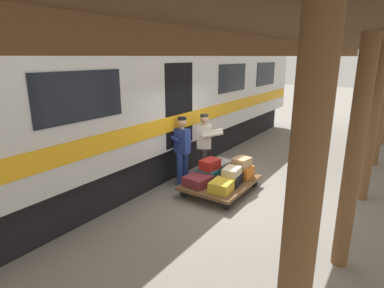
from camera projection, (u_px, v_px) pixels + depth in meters
ground_plane at (244, 197)px, 7.21m from camera, size 60.00×60.00×0.00m
platform_canopy at (375, 47)px, 5.18m from camera, size 3.20×20.23×3.56m
train_car at (134, 96)px, 8.42m from camera, size 3.02×16.06×4.00m
luggage_cart at (220, 183)px, 7.42m from camera, size 1.35×1.80×0.27m
suitcase_black_hardshell at (232, 179)px, 7.21m from camera, size 0.45×0.62×0.22m
suitcase_yellow_case at (222, 186)px, 6.82m from camera, size 0.47×0.56×0.23m
suitcase_orange_carryall at (241, 172)px, 7.60m from camera, size 0.50×0.46×0.28m
suitcase_burgundy_valise at (198, 181)px, 7.14m from camera, size 0.58×0.61×0.21m
suitcase_gray_aluminum at (219, 167)px, 7.93m from camera, size 0.50×0.64×0.29m
suitcase_teal_softside at (209, 173)px, 7.53m from camera, size 0.50×0.57×0.25m
suitcase_red_plastic at (210, 164)px, 7.42m from camera, size 0.38×0.50×0.24m
suitcase_cream_canvas at (232, 171)px, 7.15m from camera, size 0.37×0.48×0.18m
suitcase_tan_vintage at (242, 162)px, 7.51m from camera, size 0.39×0.44×0.22m
porter_in_overalls at (182, 149)px, 7.69m from camera, size 0.68×0.45×1.70m
porter_by_door at (205, 144)px, 8.07m from camera, size 0.74×0.63×1.70m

